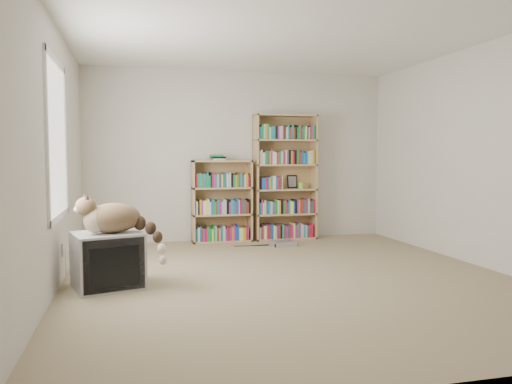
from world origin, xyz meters
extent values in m
cube|color=tan|center=(0.00, 0.00, 0.00)|extent=(4.50, 5.00, 0.01)
cube|color=beige|center=(0.00, 2.50, 1.25)|extent=(4.50, 0.02, 2.50)
cube|color=beige|center=(0.00, -2.50, 1.25)|extent=(4.50, 0.02, 2.50)
cube|color=beige|center=(-2.25, 0.00, 1.25)|extent=(0.02, 5.00, 2.50)
cube|color=beige|center=(2.25, 0.00, 1.25)|extent=(0.02, 5.00, 2.50)
cube|color=white|center=(0.00, 0.00, 2.50)|extent=(4.50, 5.00, 0.02)
cube|color=white|center=(-2.24, 0.20, 1.40)|extent=(0.02, 1.22, 1.52)
cube|color=#A9A9AC|center=(-1.80, 0.05, 0.26)|extent=(0.73, 0.69, 0.52)
cube|color=black|center=(-1.73, -0.19, 0.26)|extent=(0.54, 0.18, 0.48)
cube|color=black|center=(-1.72, -0.21, 0.25)|extent=(0.43, 0.13, 0.37)
cube|color=black|center=(-1.83, 0.17, 0.25)|extent=(0.43, 0.39, 0.31)
ellipsoid|color=#3B2A18|center=(-1.74, 0.04, 0.66)|extent=(0.59, 0.47, 0.28)
ellipsoid|color=#3B2A18|center=(-1.61, 0.08, 0.65)|extent=(0.29, 0.31, 0.21)
ellipsoid|color=tan|center=(-1.90, -0.02, 0.65)|extent=(0.25, 0.25, 0.23)
ellipsoid|color=#3B2A18|center=(-1.98, -0.03, 0.78)|extent=(0.22, 0.22, 0.17)
sphere|color=beige|center=(-2.05, -0.05, 0.76)|extent=(0.09, 0.09, 0.07)
cone|color=black|center=(-1.96, -0.07, 0.87)|extent=(0.09, 0.10, 0.09)
cone|color=black|center=(-1.99, 0.03, 0.87)|extent=(0.09, 0.10, 0.09)
cube|color=tan|center=(0.21, 2.34, 0.93)|extent=(0.03, 0.30, 1.86)
cube|color=tan|center=(1.12, 2.34, 0.93)|extent=(0.02, 0.30, 1.86)
cube|color=tan|center=(0.66, 2.48, 0.93)|extent=(0.93, 0.03, 1.86)
cube|color=tan|center=(0.66, 2.34, 1.85)|extent=(0.93, 0.30, 0.02)
cube|color=tan|center=(0.66, 2.34, 0.01)|extent=(0.93, 0.30, 0.03)
cube|color=tan|center=(0.66, 2.34, 0.38)|extent=(0.93, 0.30, 0.03)
cube|color=tan|center=(0.66, 2.34, 0.75)|extent=(0.93, 0.30, 0.02)
cube|color=tan|center=(0.66, 2.34, 1.12)|extent=(0.93, 0.30, 0.02)
cube|color=tan|center=(0.66, 2.34, 1.48)|extent=(0.93, 0.30, 0.02)
cube|color=#B31733|center=(0.66, 2.34, 0.12)|extent=(0.85, 0.24, 0.19)
cube|color=#194BA3|center=(0.66, 2.34, 0.49)|extent=(0.85, 0.24, 0.19)
cube|color=#178338|center=(0.66, 2.34, 0.86)|extent=(0.85, 0.24, 0.19)
cube|color=beige|center=(0.66, 2.34, 1.22)|extent=(0.85, 0.24, 0.19)
cube|color=black|center=(0.66, 2.34, 1.59)|extent=(0.85, 0.24, 0.19)
cube|color=tan|center=(-0.72, 2.34, 0.59)|extent=(0.02, 0.30, 1.19)
cube|color=tan|center=(0.12, 2.34, 0.59)|extent=(0.02, 0.30, 1.19)
cube|color=tan|center=(-0.30, 2.48, 0.59)|extent=(0.86, 0.03, 1.19)
cube|color=tan|center=(-0.30, 2.34, 1.18)|extent=(0.86, 0.30, 0.02)
cube|color=tan|center=(-0.30, 2.34, 0.01)|extent=(0.86, 0.30, 0.03)
cube|color=tan|center=(-0.30, 2.34, 0.40)|extent=(0.86, 0.30, 0.03)
cube|color=tan|center=(-0.30, 2.34, 0.79)|extent=(0.86, 0.30, 0.02)
cube|color=#B31733|center=(-0.30, 2.34, 0.12)|extent=(0.78, 0.24, 0.19)
cube|color=#194BA3|center=(-0.30, 2.34, 0.51)|extent=(0.78, 0.24, 0.19)
cube|color=#178338|center=(-0.30, 2.34, 0.90)|extent=(0.78, 0.24, 0.19)
cube|color=#B31733|center=(-0.37, 2.33, 1.23)|extent=(0.20, 0.25, 0.08)
cylinder|color=#89CB3A|center=(0.91, 2.34, 0.81)|extent=(0.08, 0.08, 0.09)
cube|color=black|center=(0.80, 2.44, 0.86)|extent=(0.15, 0.05, 0.20)
cube|color=#B0B1B5|center=(0.45, 1.75, 0.04)|extent=(0.36, 0.29, 0.07)
cube|color=silver|center=(-2.24, 0.40, 0.32)|extent=(0.01, 0.08, 0.13)
camera|label=1|loc=(-1.55, -4.81, 1.23)|focal=35.00mm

